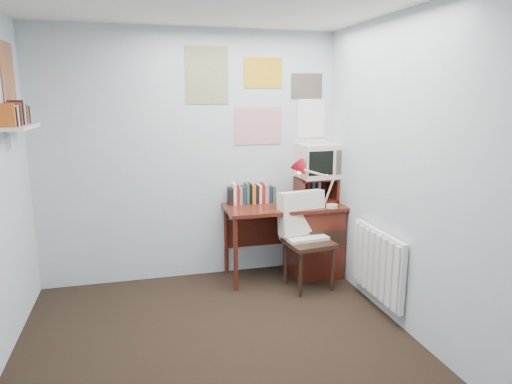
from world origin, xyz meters
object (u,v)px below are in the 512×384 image
Objects in this scene: desk at (308,237)px; desk_lamp at (333,187)px; desk_chair at (309,243)px; tv_riser at (316,189)px; crt_tv at (318,159)px; wall_shelf at (19,127)px; radiator at (378,264)px.

desk is 0.62m from desk_lamp.
desk is at bearing 62.58° from desk_chair.
desk_lamp reaches higher than tv_riser.
desk_lamp is (0.16, -0.21, 0.56)m from desk.
crt_tv reaches higher than desk_lamp.
tv_riser is (0.12, 0.11, 0.48)m from desk.
crt_tv is at bearing 86.41° from desk_lamp.
wall_shelf reaches higher than desk_chair.
desk is 0.38m from desk_chair.
crt_tv is at bearing 53.70° from desk_chair.
desk is at bearing 119.69° from desk_lamp.
desk is 2.95× the size of crt_tv.
crt_tv is at bearing 98.13° from radiator.
desk is 3.00× the size of tv_riser.
desk_lamp is at bearing -52.39° from desk.
tv_riser reaches higher than radiator.
crt_tv is (0.14, 0.13, 0.80)m from desk.
crt_tv reaches higher than desk_chair.
crt_tv is (0.02, 0.02, 0.32)m from tv_riser.
desk_lamp reaches higher than desk_chair.
desk is 1.31× the size of desk_chair.
desk_lamp is 1.03× the size of crt_tv.
radiator is (0.29, -0.93, 0.01)m from desk.
wall_shelf reaches higher than radiator.
desk_chair is 0.68m from tv_riser.
crt_tv is at bearing 43.55° from desk.
radiator is (0.13, -0.72, -0.55)m from desk_lamp.
tv_riser is 0.32m from crt_tv.
wall_shelf is (-2.44, -0.03, 1.16)m from desk_chair.
desk_lamp is 0.91m from radiator.
desk is 2.86× the size of desk_lamp.
desk is 0.82m from crt_tv.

